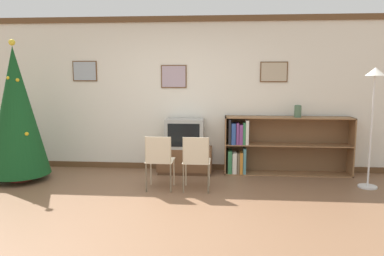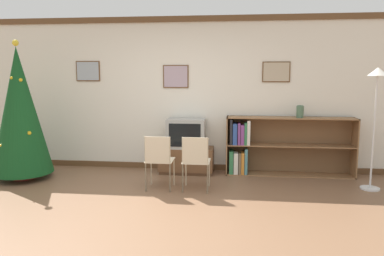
% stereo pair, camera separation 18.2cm
% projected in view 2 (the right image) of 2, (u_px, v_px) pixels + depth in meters
% --- Properties ---
extents(ground_plane, '(24.00, 24.00, 0.00)m').
position_uv_depth(ground_plane, '(154.00, 215.00, 4.57)').
color(ground_plane, brown).
extents(wall_back, '(8.88, 0.11, 2.70)m').
position_uv_depth(wall_back, '(181.00, 94.00, 6.66)').
color(wall_back, silver).
rests_on(wall_back, ground_plane).
extents(christmas_tree, '(0.95, 0.95, 2.25)m').
position_uv_depth(christmas_tree, '(20.00, 111.00, 6.03)').
color(christmas_tree, maroon).
rests_on(christmas_tree, ground_plane).
extents(tv_console, '(0.93, 0.45, 0.45)m').
position_uv_depth(tv_console, '(186.00, 160.00, 6.52)').
color(tv_console, '#4C311E').
rests_on(tv_console, ground_plane).
extents(television, '(0.65, 0.44, 0.50)m').
position_uv_depth(television, '(186.00, 133.00, 6.45)').
color(television, '#9E9E99').
rests_on(television, tv_console).
extents(folding_chair_left, '(0.40, 0.40, 0.82)m').
position_uv_depth(folding_chair_left, '(159.00, 159.00, 5.50)').
color(folding_chair_left, beige).
rests_on(folding_chair_left, ground_plane).
extents(folding_chair_right, '(0.40, 0.40, 0.82)m').
position_uv_depth(folding_chair_right, '(196.00, 160.00, 5.44)').
color(folding_chair_right, beige).
rests_on(folding_chair_right, ground_plane).
extents(bookshelf, '(2.14, 0.36, 0.99)m').
position_uv_depth(bookshelf, '(268.00, 146.00, 6.39)').
color(bookshelf, olive).
rests_on(bookshelf, ground_plane).
extents(vase, '(0.12, 0.12, 0.21)m').
position_uv_depth(vase, '(300.00, 111.00, 6.20)').
color(vase, '#47664C').
rests_on(vase, bookshelf).
extents(standing_lamp, '(0.28, 0.28, 1.80)m').
position_uv_depth(standing_lamp, '(376.00, 97.00, 5.40)').
color(standing_lamp, silver).
rests_on(standing_lamp, ground_plane).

